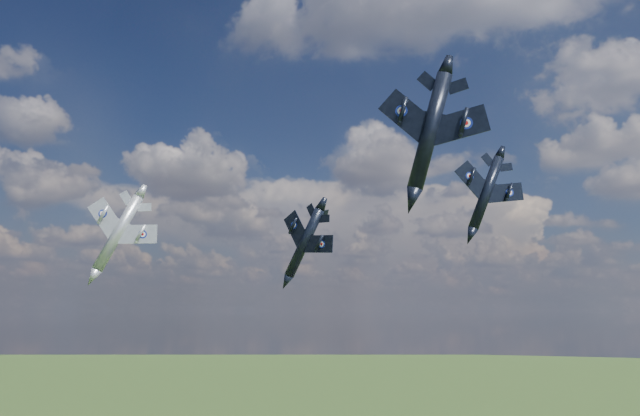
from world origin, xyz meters
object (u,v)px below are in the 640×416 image
(jet_lead_navy, at_px, (305,242))
(jet_right_navy, at_px, (430,131))
(jet_high_navy, at_px, (486,193))
(jet_left_silver, at_px, (118,233))

(jet_lead_navy, height_order, jet_right_navy, jet_right_navy)
(jet_high_navy, height_order, jet_left_silver, jet_high_navy)
(jet_high_navy, xyz_separation_m, jet_left_silver, (-49.45, -10.16, -4.59))
(jet_lead_navy, height_order, jet_left_silver, jet_left_silver)
(jet_left_silver, bearing_deg, jet_high_navy, -8.81)
(jet_lead_navy, bearing_deg, jet_high_navy, 43.12)
(jet_right_navy, xyz_separation_m, jet_left_silver, (-47.50, 27.73, -2.58))
(jet_high_navy, bearing_deg, jet_right_navy, -114.56)
(jet_lead_navy, distance_m, jet_right_navy, 34.80)
(jet_lead_navy, relative_size, jet_left_silver, 0.82)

